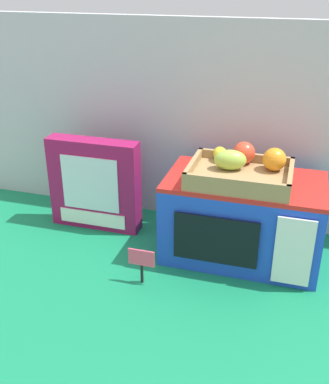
# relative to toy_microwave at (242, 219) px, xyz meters

# --- Properties ---
(ground_plane) EXTENTS (1.70, 1.70, 0.00)m
(ground_plane) POSITION_rel_toy_microwave_xyz_m (-0.16, 0.01, -0.12)
(ground_plane) COLOR #147A4C
(ground_plane) RESTS_ON ground
(display_back_panel) EXTENTS (1.61, 0.03, 0.63)m
(display_back_panel) POSITION_rel_toy_microwave_xyz_m (-0.16, 0.21, 0.20)
(display_back_panel) COLOR #B7BABF
(display_back_panel) RESTS_ON ground
(toy_microwave) EXTENTS (0.43, 0.25, 0.24)m
(toy_microwave) POSITION_rel_toy_microwave_xyz_m (0.00, 0.00, 0.00)
(toy_microwave) COLOR blue
(toy_microwave) RESTS_ON ground
(food_groups_crate) EXTENTS (0.27, 0.21, 0.09)m
(food_groups_crate) POSITION_rel_toy_microwave_xyz_m (-0.01, 0.00, 0.15)
(food_groups_crate) COLOR #A37F51
(food_groups_crate) RESTS_ON toy_microwave
(cookie_set_box) EXTENTS (0.29, 0.07, 0.29)m
(cookie_set_box) POSITION_rel_toy_microwave_xyz_m (-0.47, 0.04, 0.03)
(cookie_set_box) COLOR #99144C
(cookie_set_box) RESTS_ON ground
(price_sign) EXTENTS (0.07, 0.01, 0.10)m
(price_sign) POSITION_rel_toy_microwave_xyz_m (-0.23, -0.21, -0.05)
(price_sign) COLOR black
(price_sign) RESTS_ON ground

